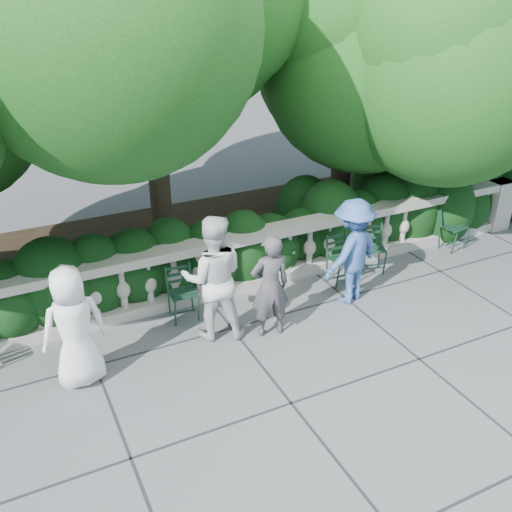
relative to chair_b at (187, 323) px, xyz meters
name	(u,v)px	position (x,y,z in m)	size (l,w,h in m)	color
ground	(287,349)	(1.04, -1.22, 0.00)	(90.00, 90.00, 0.00)	#515359
balustrade	(234,264)	(1.04, 0.58, 0.49)	(12.00, 0.44, 1.00)	#9E998E
shrub_hedge	(208,260)	(1.04, 1.78, 0.00)	(15.00, 2.60, 1.70)	black
tree_canopy	(234,24)	(1.73, 1.98, 3.96)	(15.04, 6.52, 6.78)	#3F3023
chair_b	(187,323)	(0.00, 0.00, 0.00)	(0.44, 0.48, 0.84)	black
chair_c	(345,286)	(2.75, -0.12, 0.00)	(0.44, 0.48, 0.84)	black
chair_e	(373,275)	(3.40, 0.00, 0.00)	(0.44, 0.48, 0.84)	black
chair_f	(457,251)	(5.38, 0.05, 0.00)	(0.44, 0.48, 0.84)	black
person_businessman	(74,327)	(-1.66, -0.64, 0.82)	(0.80, 0.52, 1.65)	white
person_woman_grey	(270,286)	(1.00, -0.75, 0.78)	(0.57, 0.37, 1.56)	#424146
person_casual_man	(213,278)	(0.28, -0.43, 0.93)	(0.90, 0.70, 1.85)	silver
person_older_blue	(352,252)	(2.56, -0.48, 0.85)	(1.10, 0.63, 1.70)	#34569D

